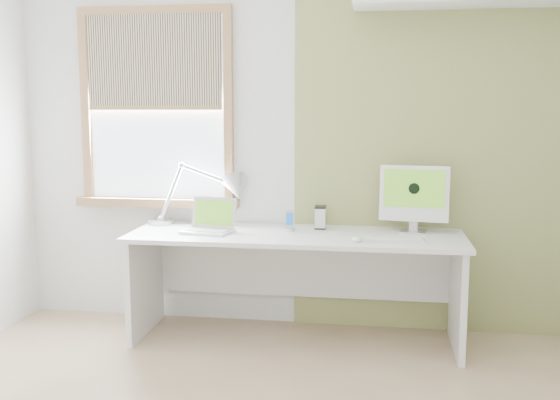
% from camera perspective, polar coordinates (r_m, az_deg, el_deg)
% --- Properties ---
extents(room, '(4.04, 3.54, 2.64)m').
position_cam_1_polar(room, '(2.82, -3.22, 3.01)').
color(room, tan).
rests_on(room, ground).
extents(accent_wall, '(2.00, 0.02, 2.60)m').
position_cam_1_polar(accent_wall, '(4.52, 14.04, 4.73)').
color(accent_wall, '#8B9A56').
rests_on(accent_wall, room).
extents(window, '(1.20, 0.14, 1.42)m').
position_cam_1_polar(window, '(4.74, -10.92, 7.94)').
color(window, olive).
rests_on(window, room).
extents(desk, '(2.20, 0.70, 0.73)m').
position_cam_1_polar(desk, '(4.35, 1.50, -5.36)').
color(desk, silver).
rests_on(desk, room).
extents(desk_lamp, '(0.80, 0.34, 0.44)m').
position_cam_1_polar(desk_lamp, '(4.57, -5.17, 0.72)').
color(desk_lamp, silver).
rests_on(desk_lamp, desk).
extents(laptop, '(0.36, 0.31, 0.22)m').
position_cam_1_polar(laptop, '(4.34, -6.20, -2.06)').
color(laptop, silver).
rests_on(laptop, desk).
extents(phone_dock, '(0.09, 0.09, 0.14)m').
position_cam_1_polar(phone_dock, '(4.33, 0.85, -2.23)').
color(phone_dock, silver).
rests_on(phone_dock, desk).
extents(external_drive, '(0.08, 0.12, 0.15)m').
position_cam_1_polar(external_drive, '(4.43, 3.60, -1.53)').
color(external_drive, silver).
rests_on(external_drive, desk).
extents(imac, '(0.46, 0.17, 0.44)m').
position_cam_1_polar(imac, '(4.36, 11.78, 0.44)').
color(imac, silver).
rests_on(imac, desk).
extents(keyboard, '(0.42, 0.13, 0.02)m').
position_cam_1_polar(keyboard, '(4.08, 9.79, -3.46)').
color(keyboard, white).
rests_on(keyboard, desk).
extents(mouse, '(0.08, 0.12, 0.03)m').
position_cam_1_polar(mouse, '(4.03, 6.82, -3.43)').
color(mouse, white).
rests_on(mouse, desk).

